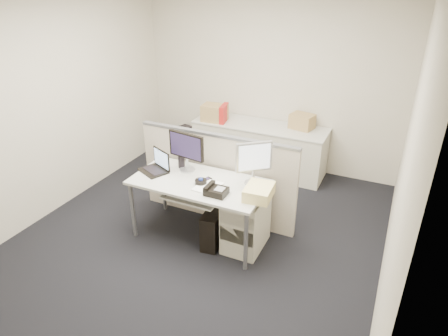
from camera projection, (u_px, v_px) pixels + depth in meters
The scene contains 28 objects.
floor at pixel (201, 236), 4.73m from camera, with size 4.00×4.50×0.01m, color black.
wall_back at pixel (269, 80), 5.95m from camera, with size 4.00×0.02×2.70m, color beige.
wall_front at pixel (12, 255), 2.30m from camera, with size 4.00×0.02×2.70m, color beige.
wall_left at pixel (54, 104), 4.88m from camera, with size 0.02×4.50×2.70m, color beige.
wall_right at pixel (406, 164), 3.37m from camera, with size 0.02×4.50×2.70m, color beige.
desk at pixel (199, 186), 4.43m from camera, with size 1.50×0.75×0.73m.
keyboard_tray at pixel (191, 197), 4.30m from camera, with size 0.62×0.32×0.02m, color silver.
drawer_pedestal at pixel (246, 221), 4.42m from camera, with size 0.40×0.55×0.65m, color beige.
cubicle_partition at pixel (217, 178), 4.84m from camera, with size 2.00×0.06×1.10m, color #ABA28E.
back_counter at pixel (259, 148), 6.13m from camera, with size 2.00×0.60×0.72m, color beige.
monitor_main at pixel (187, 152), 4.54m from camera, with size 0.46×0.18×0.46m, color black.
monitor_small at pixel (254, 164), 4.24m from camera, with size 0.39×0.20×0.48m, color #B7B7BC.
laptop at pixel (153, 162), 4.55m from camera, with size 0.32×0.24×0.24m, color black.
trackball at pixel (201, 182), 4.33m from camera, with size 0.13×0.13×0.05m, color black.
desk_phone at pixel (216, 191), 4.13m from camera, with size 0.22×0.18×0.07m, color black.
paper_stack at pixel (208, 187), 4.28m from camera, with size 0.24×0.30×0.01m, color white.
sticky_pad at pixel (214, 184), 4.33m from camera, with size 0.08×0.08×0.01m, color #D7D544.
travel_mug at pixel (181, 161), 4.68m from camera, with size 0.08×0.08×0.17m, color black.
banana at pixel (216, 191), 4.16m from camera, with size 0.20×0.05×0.04m, color yellow.
cellphone at pixel (206, 180), 4.42m from camera, with size 0.06×0.11×0.02m, color black.
manila_folders at pixel (259, 192), 4.06m from camera, with size 0.26×0.34×0.13m, color #F3E48B.
keyboard at pixel (189, 193), 4.34m from camera, with size 0.50×0.18×0.03m, color black.
pc_tower_desk at pixel (214, 227), 4.52m from camera, with size 0.18×0.46×0.43m, color black.
pc_tower_spare_dark at pixel (180, 140), 6.78m from camera, with size 0.18×0.46×0.43m, color black.
pc_tower_spare_silver at pixel (189, 142), 6.78m from camera, with size 0.17×0.43×0.40m, color #B7B7BC.
cardboard_box_left at pixel (214, 113), 6.08m from camera, with size 0.36×0.27×0.27m, color tan.
cardboard_box_right at pixel (302, 122), 5.79m from camera, with size 0.32×0.25×0.23m, color tan.
red_binder at pixel (224, 114), 6.03m from camera, with size 0.07×0.30×0.28m, color #B41C18.
Camera 1 is at (1.88, -3.40, 2.83)m, focal length 32.00 mm.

